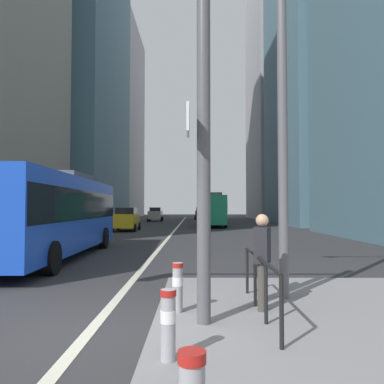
{
  "coord_description": "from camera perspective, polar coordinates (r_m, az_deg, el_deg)",
  "views": [
    {
      "loc": [
        1.67,
        -6.13,
        1.99
      ],
      "look_at": [
        1.49,
        25.17,
        3.21
      ],
      "focal_mm": 36.18,
      "sensor_mm": 36.0,
      "label": 1
    }
  ],
  "objects": [
    {
      "name": "ground_plane",
      "position": [
        26.26,
        -3.34,
        -6.58
      ],
      "size": [
        160.0,
        160.0,
        0.0
      ],
      "primitive_type": "plane",
      "color": "#303033"
    },
    {
      "name": "lane_centre_line",
      "position": [
        36.22,
        -2.33,
        -5.38
      ],
      "size": [
        0.2,
        80.0,
        0.01
      ],
      "primitive_type": "cube",
      "color": "beige",
      "rests_on": "ground"
    },
    {
      "name": "office_tower_left_mid",
      "position": [
        59.53,
        -17.73,
        16.61
      ],
      "size": [
        13.44,
        23.01,
        42.23
      ],
      "primitive_type": "cube",
      "color": "slate",
      "rests_on": "ground"
    },
    {
      "name": "office_tower_left_far",
      "position": [
        81.81,
        -12.35,
        9.99
      ],
      "size": [
        12.38,
        21.32,
        38.48
      ],
      "primitive_type": "cube",
      "color": "#9E9EA3",
      "rests_on": "ground"
    },
    {
      "name": "office_tower_right_mid",
      "position": [
        51.29,
        18.71,
        18.71
      ],
      "size": [
        10.79,
        18.11,
        40.45
      ],
      "primitive_type": "cube",
      "color": "slate",
      "rests_on": "ground"
    },
    {
      "name": "office_tower_right_far",
      "position": [
        72.93,
        12.96,
        16.21
      ],
      "size": [
        10.17,
        17.45,
        50.0
      ],
      "primitive_type": "cube",
      "color": "#9E9EA3",
      "rests_on": "ground"
    },
    {
      "name": "city_bus_blue_oncoming",
      "position": [
        15.95,
        -19.71,
        -2.65
      ],
      "size": [
        2.91,
        11.49,
        3.4
      ],
      "color": "blue",
      "rests_on": "ground"
    },
    {
      "name": "city_bus_red_receding",
      "position": [
        40.33,
        2.98,
        -2.45
      ],
      "size": [
        2.88,
        10.82,
        3.4
      ],
      "color": "#198456",
      "rests_on": "ground"
    },
    {
      "name": "car_oncoming_mid",
      "position": [
        33.01,
        -9.66,
        -3.94
      ],
      "size": [
        2.13,
        4.48,
        1.94
      ],
      "color": "gold",
      "rests_on": "ground"
    },
    {
      "name": "car_receding_near",
      "position": [
        63.19,
        1.33,
        -3.15
      ],
      "size": [
        2.15,
        4.37,
        1.94
      ],
      "color": "maroon",
      "rests_on": "ground"
    },
    {
      "name": "car_receding_far",
      "position": [
        59.25,
        2.2,
        -3.2
      ],
      "size": [
        2.21,
        4.53,
        1.94
      ],
      "color": "black",
      "rests_on": "ground"
    },
    {
      "name": "car_oncoming_far",
      "position": [
        55.24,
        -5.42,
        -3.27
      ],
      "size": [
        2.09,
        4.29,
        1.94
      ],
      "color": "#B2A899",
      "rests_on": "ground"
    },
    {
      "name": "traffic_signal_gantry",
      "position": [
        6.7,
        -13.78,
        15.9
      ],
      "size": [
        5.28,
        0.65,
        6.0
      ],
      "color": "#515156",
      "rests_on": "median_island"
    },
    {
      "name": "street_lamp_post",
      "position": [
        8.74,
        13.1,
        19.97
      ],
      "size": [
        5.5,
        0.32,
        8.0
      ],
      "color": "#56565B",
      "rests_on": "median_island"
    },
    {
      "name": "bollard_right",
      "position": [
        4.9,
        -3.53,
        -18.42
      ],
      "size": [
        0.2,
        0.2,
        0.84
      ],
      "color": "#99999E",
      "rests_on": "median_island"
    },
    {
      "name": "bollard_back",
      "position": [
        6.98,
        -2.14,
        -13.48
      ],
      "size": [
        0.2,
        0.2,
        0.86
      ],
      "color": "#99999E",
      "rests_on": "median_island"
    },
    {
      "name": "pedestrian_railing",
      "position": [
        6.89,
        10.0,
        -11.75
      ],
      "size": [
        0.06,
        3.31,
        0.98
      ],
      "color": "black",
      "rests_on": "median_island"
    },
    {
      "name": "pedestrian_far",
      "position": [
        7.13,
        10.34,
        -9.33
      ],
      "size": [
        0.36,
        0.44,
        1.71
      ],
      "color": "#423D38",
      "rests_on": "median_island"
    }
  ]
}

